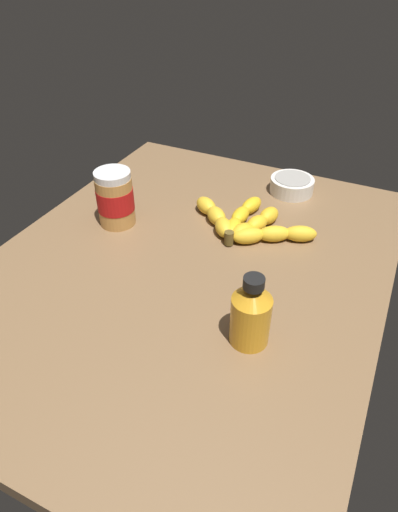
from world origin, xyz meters
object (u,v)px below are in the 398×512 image
Objects in this scene: banana_bunch at (246,223)px; peanut_butter_jar at (115,198)px; honey_bottle at (251,313)px; small_bowl at (292,185)px.

peanut_butter_jar reaches higher than banana_bunch.
honey_bottle reaches higher than small_bowl.
honey_bottle is (-30.42, -12.08, 4.22)cm from banana_bunch.
peanut_butter_jar is at bearing 62.63° from honey_bottle.
small_bowl is at bearing -45.74° from peanut_butter_jar.
peanut_butter_jar is 44.49cm from small_bowl.
peanut_butter_jar is at bearing 110.00° from banana_bunch.
banana_bunch is 2.39× the size of peanut_butter_jar.
small_bowl is (30.91, -31.72, -4.28)cm from peanut_butter_jar.
peanut_butter_jar is 0.96× the size of honey_bottle.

